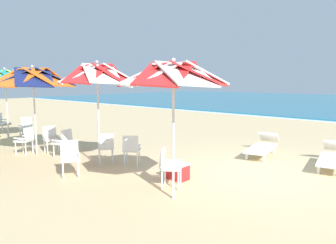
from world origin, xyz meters
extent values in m
plane|color=#D3B784|center=(0.00, 0.00, 0.00)|extent=(80.00, 80.00, 0.00)
cylinder|color=silver|center=(-0.46, -2.51, 1.15)|extent=(0.05, 0.05, 2.31)
cube|color=red|center=(0.01, -2.31, 2.43)|extent=(1.21, 1.12, 0.48)
cube|color=white|center=(-0.27, -2.04, 2.43)|extent=(1.13, 1.18, 0.48)
cube|color=red|center=(-0.66, -2.04, 2.43)|extent=(1.12, 1.21, 0.48)
cube|color=white|center=(-0.94, -2.31, 2.43)|extent=(1.18, 1.13, 0.48)
cube|color=red|center=(-0.94, -2.71, 2.43)|extent=(1.21, 1.12, 0.48)
cube|color=white|center=(-0.66, -2.98, 2.43)|extent=(1.13, 1.18, 0.48)
cube|color=red|center=(-0.27, -2.98, 2.43)|extent=(1.12, 1.21, 0.48)
cube|color=white|center=(0.01, -2.71, 2.43)|extent=(1.18, 1.13, 0.48)
sphere|color=silver|center=(-0.46, -2.51, 2.70)|extent=(0.08, 0.08, 0.08)
cube|color=white|center=(-0.93, -2.03, 0.44)|extent=(0.61, 0.61, 0.05)
cube|color=white|center=(-1.10, -2.14, 0.67)|extent=(0.30, 0.40, 0.40)
cube|color=white|center=(-1.04, -1.86, 0.55)|extent=(0.36, 0.25, 0.03)
cube|color=white|center=(-0.83, -2.20, 0.55)|extent=(0.36, 0.25, 0.03)
cylinder|color=white|center=(-0.88, -1.79, 0.21)|extent=(0.04, 0.04, 0.41)
cylinder|color=white|center=(-0.69, -2.08, 0.21)|extent=(0.04, 0.04, 0.41)
cylinder|color=white|center=(-1.18, -1.98, 0.21)|extent=(0.04, 0.04, 0.41)
cylinder|color=white|center=(-0.99, -2.27, 0.21)|extent=(0.04, 0.04, 0.41)
cylinder|color=silver|center=(-3.40, -2.15, 1.16)|extent=(0.05, 0.05, 2.32)
cube|color=red|center=(-2.94, -1.96, 2.49)|extent=(1.15, 1.08, 0.54)
cube|color=white|center=(-3.21, -1.69, 2.49)|extent=(1.09, 1.11, 0.54)
cube|color=red|center=(-3.59, -1.69, 2.49)|extent=(1.08, 1.15, 0.54)
cube|color=white|center=(-3.86, -1.96, 2.49)|extent=(1.11, 1.09, 0.54)
cube|color=red|center=(-3.86, -2.34, 2.49)|extent=(1.15, 1.08, 0.54)
cube|color=white|center=(-3.59, -2.61, 2.49)|extent=(1.09, 1.11, 0.54)
cube|color=red|center=(-3.21, -2.61, 2.49)|extent=(1.08, 1.15, 0.54)
cube|color=white|center=(-2.94, -2.34, 2.49)|extent=(1.11, 1.09, 0.54)
sphere|color=silver|center=(-3.40, -2.15, 2.80)|extent=(0.08, 0.08, 0.08)
cube|color=white|center=(-3.68, -1.73, 0.44)|extent=(0.61, 0.61, 0.05)
cube|color=white|center=(-3.52, -1.84, 0.67)|extent=(0.32, 0.40, 0.40)
cube|color=white|center=(-3.80, -1.89, 0.55)|extent=(0.35, 0.26, 0.03)
cube|color=white|center=(-3.57, -1.57, 0.55)|extent=(0.35, 0.26, 0.03)
cylinder|color=white|center=(-3.93, -1.77, 0.21)|extent=(0.04, 0.04, 0.41)
cylinder|color=white|center=(-3.72, -1.48, 0.21)|extent=(0.04, 0.04, 0.41)
cylinder|color=white|center=(-3.64, -1.97, 0.21)|extent=(0.04, 0.04, 0.41)
cylinder|color=white|center=(-3.44, -1.69, 0.21)|extent=(0.04, 0.04, 0.41)
cube|color=white|center=(-3.25, -3.11, 0.44)|extent=(0.60, 0.60, 0.05)
cube|color=white|center=(-3.43, -3.02, 0.67)|extent=(0.28, 0.41, 0.40)
cube|color=white|center=(-3.16, -2.93, 0.55)|extent=(0.37, 0.22, 0.03)
cube|color=white|center=(-3.34, -3.29, 0.55)|extent=(0.37, 0.22, 0.03)
cylinder|color=white|center=(-3.01, -3.04, 0.21)|extent=(0.04, 0.04, 0.41)
cylinder|color=white|center=(-3.18, -3.35, 0.21)|extent=(0.04, 0.04, 0.41)
cylinder|color=white|center=(-3.32, -2.87, 0.21)|extent=(0.04, 0.04, 0.41)
cylinder|color=white|center=(-3.49, -3.18, 0.21)|extent=(0.04, 0.04, 0.41)
cube|color=white|center=(-2.91, -1.43, 0.44)|extent=(0.62, 0.62, 0.05)
cube|color=white|center=(-2.79, -1.59, 0.67)|extent=(0.39, 0.34, 0.40)
cube|color=white|center=(-3.07, -1.56, 0.55)|extent=(0.28, 0.33, 0.03)
cube|color=white|center=(-2.76, -1.31, 0.55)|extent=(0.28, 0.33, 0.03)
cylinder|color=white|center=(-3.16, -1.41, 0.21)|extent=(0.04, 0.04, 0.41)
cylinder|color=white|center=(-2.89, -1.19, 0.21)|extent=(0.04, 0.04, 0.41)
cylinder|color=white|center=(-2.94, -1.68, 0.21)|extent=(0.04, 0.04, 0.41)
cylinder|color=white|center=(-2.67, -1.46, 0.21)|extent=(0.04, 0.04, 0.41)
cylinder|color=silver|center=(-6.02, -2.64, 1.11)|extent=(0.05, 0.05, 2.22)
cube|color=orange|center=(-5.45, -2.40, 2.42)|extent=(1.45, 1.35, 0.60)
cube|color=navy|center=(-5.78, -2.07, 2.42)|extent=(1.36, 1.41, 0.60)
cube|color=orange|center=(-6.26, -2.07, 2.42)|extent=(1.35, 1.45, 0.60)
cube|color=navy|center=(-6.59, -2.40, 2.42)|extent=(1.41, 1.36, 0.60)
cube|color=orange|center=(-6.59, -2.88, 2.42)|extent=(1.45, 1.35, 0.60)
cube|color=navy|center=(-6.26, -3.21, 2.42)|extent=(1.36, 1.41, 0.60)
cube|color=orange|center=(-5.78, -3.21, 2.42)|extent=(1.35, 1.45, 0.60)
cube|color=navy|center=(-5.45, -2.88, 2.42)|extent=(1.41, 1.36, 0.60)
sphere|color=silver|center=(-6.02, -2.64, 2.75)|extent=(0.08, 0.08, 0.08)
cube|color=white|center=(-5.97, -2.17, 0.44)|extent=(0.53, 0.53, 0.05)
cube|color=white|center=(-6.17, -2.13, 0.67)|extent=(0.19, 0.43, 0.40)
cube|color=white|center=(-5.93, -1.98, 0.55)|extent=(0.39, 0.13, 0.03)
cube|color=white|center=(-6.02, -2.37, 0.55)|extent=(0.39, 0.13, 0.03)
cylinder|color=white|center=(-5.76, -2.04, 0.21)|extent=(0.04, 0.04, 0.41)
cylinder|color=white|center=(-5.84, -2.38, 0.21)|extent=(0.04, 0.04, 0.41)
cylinder|color=white|center=(-6.10, -1.96, 0.21)|extent=(0.04, 0.04, 0.41)
cylinder|color=white|center=(-6.18, -2.30, 0.21)|extent=(0.04, 0.04, 0.41)
cube|color=white|center=(-5.21, -2.22, 0.44)|extent=(0.56, 0.56, 0.05)
cube|color=white|center=(-5.02, -2.16, 0.67)|extent=(0.23, 0.43, 0.40)
cube|color=white|center=(-5.14, -2.41, 0.55)|extent=(0.39, 0.17, 0.03)
cube|color=white|center=(-5.27, -2.03, 0.55)|extent=(0.39, 0.17, 0.03)
cylinder|color=white|center=(-5.32, -2.45, 0.21)|extent=(0.04, 0.04, 0.41)
cylinder|color=white|center=(-5.43, -2.11, 0.21)|extent=(0.04, 0.04, 0.41)
cylinder|color=white|center=(-4.98, -2.33, 0.21)|extent=(0.04, 0.04, 0.41)
cylinder|color=white|center=(-5.10, -2.00, 0.21)|extent=(0.04, 0.04, 0.41)
cube|color=white|center=(-6.46, -2.84, 0.44)|extent=(0.60, 0.60, 0.05)
cube|color=white|center=(-6.29, -2.73, 0.67)|extent=(0.30, 0.41, 0.40)
cube|color=white|center=(-6.36, -3.01, 0.55)|extent=(0.36, 0.24, 0.03)
cube|color=white|center=(-6.57, -2.66, 0.55)|extent=(0.36, 0.24, 0.03)
cylinder|color=white|center=(-6.52, -3.08, 0.21)|extent=(0.04, 0.04, 0.41)
cylinder|color=white|center=(-6.71, -2.78, 0.21)|extent=(0.04, 0.04, 0.41)
cylinder|color=white|center=(-6.22, -2.90, 0.21)|extent=(0.04, 0.04, 0.41)
cylinder|color=white|center=(-6.40, -2.59, 0.21)|extent=(0.04, 0.04, 0.41)
cylinder|color=silver|center=(-9.09, -2.30, 1.15)|extent=(0.05, 0.05, 2.31)
cube|color=teal|center=(-8.62, -2.10, 2.47)|extent=(1.20, 1.11, 0.54)
cube|color=#EFDB4C|center=(-8.90, -1.82, 2.47)|extent=(1.13, 1.16, 0.54)
cube|color=teal|center=(-9.29, -1.82, 2.47)|extent=(1.11, 1.20, 0.54)
cube|color=#EFDB4C|center=(-9.57, -2.10, 2.47)|extent=(1.16, 1.13, 0.54)
cube|color=#EFDB4C|center=(-8.62, -2.49, 2.47)|extent=(1.16, 1.13, 0.54)
sphere|color=silver|center=(-9.09, -2.30, 2.77)|extent=(0.08, 0.08, 0.08)
cube|color=white|center=(-9.09, -1.63, 0.44)|extent=(0.62, 0.62, 0.05)
cube|color=white|center=(-9.25, -1.51, 0.67)|extent=(0.33, 0.39, 0.40)
cube|color=white|center=(-8.97, -1.47, 0.55)|extent=(0.34, 0.27, 0.03)
cube|color=white|center=(-9.21, -1.79, 0.55)|extent=(0.34, 0.27, 0.03)
cylinder|color=white|center=(-8.84, -1.60, 0.21)|extent=(0.04, 0.04, 0.41)
cylinder|color=white|center=(-9.06, -1.88, 0.21)|extent=(0.04, 0.04, 0.41)
cylinder|color=white|center=(-9.13, -1.38, 0.21)|extent=(0.04, 0.04, 0.41)
cylinder|color=white|center=(-9.34, -1.67, 0.21)|extent=(0.04, 0.04, 0.41)
cube|color=white|center=(-11.57, -1.63, 0.44)|extent=(0.58, 0.58, 0.05)
cube|color=white|center=(-11.65, -1.44, 0.55)|extent=(0.38, 0.19, 0.03)
cylinder|color=white|center=(-11.48, -1.40, 0.21)|extent=(0.04, 0.04, 0.41)
cylinder|color=white|center=(-11.34, -1.72, 0.21)|extent=(0.04, 0.04, 0.41)
cylinder|color=white|center=(-11.80, -1.54, 0.21)|extent=(0.04, 0.04, 0.41)
cube|color=white|center=(1.26, 1.88, 0.25)|extent=(0.95, 1.79, 0.06)
cube|color=white|center=(1.06, 2.91, 0.44)|extent=(0.69, 0.59, 0.36)
cube|color=white|center=(1.13, 1.20, 0.11)|extent=(0.06, 0.06, 0.22)
cube|color=white|center=(0.89, 2.45, 0.11)|extent=(0.06, 0.06, 0.22)
cube|color=white|center=(-0.77, 1.94, 0.25)|extent=(0.98, 1.80, 0.06)
cube|color=white|center=(-0.99, 2.97, 0.44)|extent=(0.70, 0.60, 0.36)
cube|color=white|center=(-0.39, 1.37, 0.11)|extent=(0.06, 0.06, 0.22)
cube|color=white|center=(-0.89, 1.26, 0.11)|extent=(0.06, 0.06, 0.22)
cube|color=white|center=(-0.65, 2.62, 0.11)|extent=(0.06, 0.06, 0.22)
cube|color=white|center=(-1.16, 2.51, 0.11)|extent=(0.06, 0.06, 0.22)
cube|color=red|center=(-1.19, -1.52, 0.18)|extent=(0.48, 0.32, 0.36)
cube|color=white|center=(-1.19, -1.52, 0.38)|extent=(0.50, 0.34, 0.04)
camera|label=1|loc=(3.48, -7.00, 2.31)|focal=33.61mm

